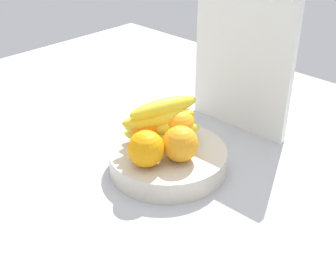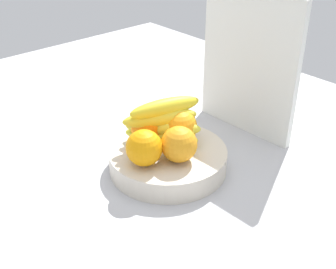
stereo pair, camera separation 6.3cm
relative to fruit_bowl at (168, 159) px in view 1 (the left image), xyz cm
name	(u,v)px [view 1 (the left image)]	position (x,y,z in cm)	size (l,w,h in cm)	color
ground_plane	(164,164)	(-3.51, 2.30, -3.98)	(180.00, 140.00, 3.00)	#B2B3B6
fruit_bowl	(168,159)	(0.00, 0.00, 0.00)	(26.68, 26.68, 4.96)	beige
orange_front_left	(180,144)	(4.58, -0.93, 6.40)	(7.84, 7.84, 7.84)	orange
orange_front_right	(179,126)	(-0.94, 4.51, 6.40)	(7.84, 7.84, 7.84)	orange
orange_center	(146,127)	(-6.11, -0.84, 6.40)	(7.84, 7.84, 7.84)	orange
orange_back_left	(146,149)	(0.75, -7.35, 6.40)	(7.84, 7.84, 7.84)	orange
banana_bunch	(161,123)	(-3.26, 1.09, 7.78)	(16.28, 18.37, 10.60)	yellow
cutting_board	(242,62)	(-1.15, 27.69, 15.52)	(28.00, 1.80, 36.00)	white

